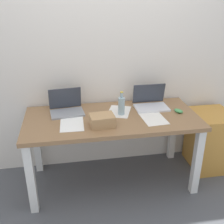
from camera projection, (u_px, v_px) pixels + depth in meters
name	position (u px, v px, depth m)	size (l,w,h in m)	color
ground_plane	(112.00, 180.00, 2.93)	(8.00, 8.00, 0.00)	#515459
back_wall	(105.00, 50.00, 2.79)	(5.20, 0.08, 2.60)	silver
desk	(112.00, 126.00, 2.67)	(1.67, 0.76, 0.75)	olive
laptop_left	(66.00, 108.00, 2.70)	(0.35, 0.27, 0.23)	gray
laptop_right	(151.00, 103.00, 2.82)	(0.34, 0.25, 0.23)	silver
beer_bottle	(121.00, 105.00, 2.64)	(0.06, 0.06, 0.24)	#99B7C1
computer_mouse	(178.00, 111.00, 2.71)	(0.06, 0.10, 0.03)	#4C9E56
cardboard_box	(102.00, 120.00, 2.44)	(0.21, 0.17, 0.10)	tan
paper_sheet_front_right	(153.00, 118.00, 2.59)	(0.21, 0.30, 0.00)	white
paper_sheet_front_left	(72.00, 124.00, 2.48)	(0.21, 0.30, 0.00)	white
paper_sheet_near_back	(119.00, 111.00, 2.74)	(0.21, 0.30, 0.00)	white
filing_cabinet	(210.00, 140.00, 3.06)	(0.40, 0.48, 0.65)	#C68938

